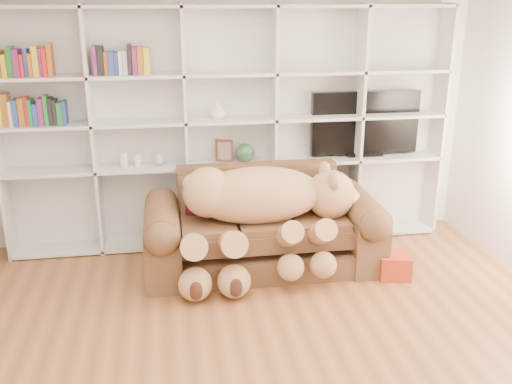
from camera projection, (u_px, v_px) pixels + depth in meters
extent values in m
plane|color=brown|center=(272.00, 374.00, 3.90)|extent=(5.00, 5.00, 0.00)
cube|color=silver|center=(228.00, 111.00, 5.80)|extent=(5.00, 0.02, 2.70)
cube|color=silver|center=(228.00, 126.00, 5.82)|extent=(4.40, 0.03, 2.40)
cube|color=silver|center=(94.00, 134.00, 5.47)|extent=(0.03, 0.35, 2.40)
cube|color=silver|center=(186.00, 131.00, 5.60)|extent=(0.03, 0.35, 2.40)
cube|color=silver|center=(274.00, 128.00, 5.74)|extent=(0.03, 0.35, 2.40)
cube|color=silver|center=(357.00, 125.00, 5.87)|extent=(0.03, 0.35, 2.40)
cube|color=silver|center=(438.00, 122.00, 6.00)|extent=(0.03, 0.35, 2.40)
cube|color=silver|center=(232.00, 238.00, 6.05)|extent=(4.40, 0.35, 0.03)
cube|color=silver|center=(231.00, 163.00, 5.78)|extent=(4.40, 0.35, 0.03)
cube|color=silver|center=(230.00, 120.00, 5.64)|extent=(4.40, 0.35, 0.03)
cube|color=silver|center=(229.00, 74.00, 5.49)|extent=(4.40, 0.35, 0.03)
cube|color=silver|center=(228.00, 6.00, 5.29)|extent=(4.40, 0.35, 0.03)
cube|color=brown|center=(263.00, 256.00, 5.43)|extent=(2.08, 0.84, 0.22)
cube|color=brown|center=(263.00, 225.00, 5.31)|extent=(1.55, 0.69, 0.30)
cube|color=brown|center=(257.00, 191.00, 5.61)|extent=(1.55, 0.20, 0.55)
cube|color=brown|center=(163.00, 247.00, 5.24)|extent=(0.32, 0.94, 0.55)
cube|color=brown|center=(358.00, 234.00, 5.52)|extent=(0.32, 0.94, 0.55)
cylinder|color=brown|center=(162.00, 219.00, 5.15)|extent=(0.32, 0.89, 0.32)
cylinder|color=brown|center=(359.00, 208.00, 5.43)|extent=(0.32, 0.89, 0.32)
ellipsoid|color=tan|center=(258.00, 195.00, 5.17)|extent=(1.20, 0.58, 0.52)
sphere|color=tan|center=(208.00, 192.00, 5.09)|extent=(0.45, 0.45, 0.45)
sphere|color=tan|center=(331.00, 194.00, 5.28)|extent=(0.45, 0.45, 0.45)
sphere|color=#CEB688|center=(348.00, 200.00, 5.33)|extent=(0.23, 0.23, 0.23)
sphere|color=#3E2116|center=(357.00, 200.00, 5.35)|extent=(0.07, 0.07, 0.07)
ellipsoid|color=tan|center=(334.00, 181.00, 5.07)|extent=(0.11, 0.18, 0.18)
ellipsoid|color=tan|center=(324.00, 170.00, 5.37)|extent=(0.11, 0.18, 0.18)
sphere|color=tan|center=(191.00, 183.00, 5.04)|extent=(0.15, 0.15, 0.15)
cylinder|color=tan|center=(287.00, 236.00, 5.00)|extent=(0.20, 0.55, 0.40)
cylinder|color=tan|center=(319.00, 234.00, 5.04)|extent=(0.20, 0.55, 0.40)
cylinder|color=tan|center=(193.00, 246.00, 4.89)|extent=(0.23, 0.64, 0.47)
cylinder|color=tan|center=(231.00, 244.00, 4.93)|extent=(0.23, 0.64, 0.47)
sphere|color=tan|center=(291.00, 268.00, 4.91)|extent=(0.24, 0.24, 0.24)
sphere|color=tan|center=(323.00, 265.00, 4.95)|extent=(0.24, 0.24, 0.24)
sphere|color=tan|center=(195.00, 284.00, 4.81)|extent=(0.29, 0.29, 0.29)
sphere|color=tan|center=(234.00, 281.00, 4.86)|extent=(0.29, 0.29, 0.29)
cube|color=#550E16|center=(208.00, 197.00, 5.36)|extent=(0.44, 0.30, 0.42)
cube|color=#B93518|center=(395.00, 266.00, 5.24)|extent=(0.33, 0.31, 0.22)
cube|color=black|center=(365.00, 123.00, 5.93)|extent=(1.14, 0.08, 0.65)
cube|color=black|center=(363.00, 153.00, 6.03)|extent=(0.38, 0.18, 0.04)
cube|color=#56311D|center=(224.00, 150.00, 5.73)|extent=(0.18, 0.08, 0.23)
sphere|color=#2D5835|center=(245.00, 153.00, 5.77)|extent=(0.19, 0.19, 0.19)
cylinder|color=silver|center=(124.00, 160.00, 5.60)|extent=(0.09, 0.09, 0.15)
cylinder|color=silver|center=(138.00, 160.00, 5.62)|extent=(0.08, 0.08, 0.12)
sphere|color=silver|center=(159.00, 159.00, 5.65)|extent=(0.11, 0.11, 0.11)
imported|color=silver|center=(218.00, 110.00, 5.59)|extent=(0.19, 0.19, 0.17)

